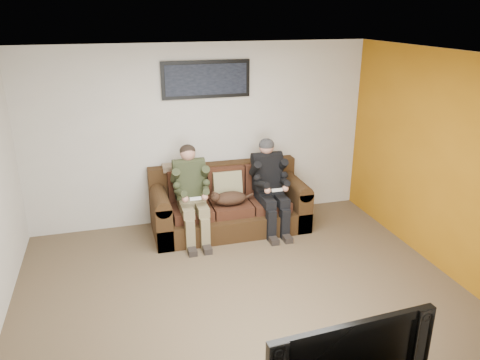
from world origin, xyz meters
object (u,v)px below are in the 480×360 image
object	(u,v)px
person_right	(270,180)
cat	(229,198)
framed_poster	(206,79)
television	(342,355)
sofa	(228,205)
person_left	(191,188)

from	to	relation	value
person_right	cat	world-z (taller)	person_right
cat	framed_poster	xyz separation A→B (m)	(-0.16, 0.60, 1.56)
cat	television	size ratio (longest dim) A/B	0.55
sofa	person_right	xyz separation A→B (m)	(0.56, -0.18, 0.39)
framed_poster	television	xyz separation A→B (m)	(0.02, -4.17, -1.29)
person_right	television	world-z (taller)	person_right
cat	framed_poster	world-z (taller)	framed_poster
framed_poster	television	distance (m)	4.36
cat	person_left	bearing A→B (deg)	176.44
sofa	cat	xyz separation A→B (m)	(-0.04, -0.22, 0.20)
sofa	television	world-z (taller)	television
person_right	television	xyz separation A→B (m)	(-0.74, -3.60, 0.08)
person_right	framed_poster	world-z (taller)	framed_poster
cat	person_right	bearing A→B (deg)	3.08
person_left	sofa	bearing A→B (deg)	18.01
person_left	framed_poster	world-z (taller)	framed_poster
sofa	person_right	distance (m)	0.71
person_right	cat	bearing A→B (deg)	-176.92
television	person_left	bearing A→B (deg)	92.90
person_left	framed_poster	bearing A→B (deg)	57.47
sofa	television	bearing A→B (deg)	-92.68
person_left	person_right	distance (m)	1.13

